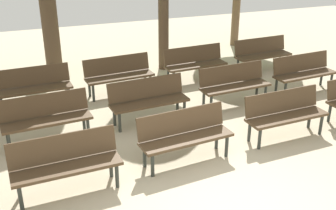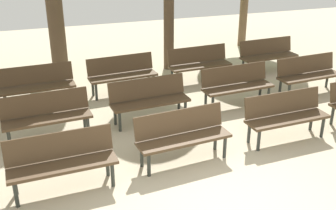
% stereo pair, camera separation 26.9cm
% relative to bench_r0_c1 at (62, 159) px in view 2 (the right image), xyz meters
% --- Properties ---
extents(bench_r0_c1, '(1.62, 0.56, 0.87)m').
position_rel_bench_r0_c1_xyz_m(bench_r0_c1, '(0.00, 0.00, 0.00)').
color(bench_r0_c1, '#4C3823').
rests_on(bench_r0_c1, ground_plane).
extents(bench_r0_c2, '(1.64, 0.63, 0.87)m').
position_rel_bench_r0_c1_xyz_m(bench_r0_c2, '(1.99, 0.19, 0.00)').
color(bench_r0_c2, '#4C3823').
rests_on(bench_r0_c2, ground_plane).
extents(bench_r0_c3, '(1.62, 0.56, 0.87)m').
position_rel_bench_r0_c1_xyz_m(bench_r0_c3, '(4.07, 0.33, 0.00)').
color(bench_r0_c3, '#4C3823').
rests_on(bench_r0_c3, ground_plane).
extents(bench_r1_c1, '(1.63, 0.60, 0.87)m').
position_rel_bench_r0_c1_xyz_m(bench_r1_c1, '(-0.11, 1.73, 0.00)').
color(bench_r1_c1, '#4C3823').
rests_on(bench_r1_c1, ground_plane).
extents(bench_r1_c2, '(1.63, 0.60, 0.87)m').
position_rel_bench_r0_c1_xyz_m(bench_r1_c2, '(1.90, 1.87, 0.00)').
color(bench_r1_c2, '#4C3823').
rests_on(bench_r1_c2, ground_plane).
extents(bench_r1_c3, '(1.63, 0.58, 0.87)m').
position_rel_bench_r0_c1_xyz_m(bench_r1_c3, '(3.94, 2.03, 0.00)').
color(bench_r1_c3, '#4C3823').
rests_on(bench_r1_c3, ground_plane).
extents(bench_r1_c4, '(1.63, 0.60, 0.87)m').
position_rel_bench_r0_c1_xyz_m(bench_r1_c4, '(5.88, 2.15, 0.00)').
color(bench_r1_c4, '#4C3823').
rests_on(bench_r1_c4, ground_plane).
extents(bench_r2_c1, '(1.62, 0.56, 0.87)m').
position_rel_bench_r0_c1_xyz_m(bench_r2_c1, '(-0.20, 3.44, 0.00)').
color(bench_r2_c1, '#4C3823').
rests_on(bench_r2_c1, ground_plane).
extents(bench_r2_c2, '(1.63, 0.61, 0.87)m').
position_rel_bench_r0_c1_xyz_m(bench_r2_c2, '(1.73, 3.56, 0.00)').
color(bench_r2_c2, '#4C3823').
rests_on(bench_r2_c2, ground_plane).
extents(bench_r2_c3, '(1.63, 0.58, 0.87)m').
position_rel_bench_r0_c1_xyz_m(bench_r2_c3, '(3.75, 3.71, 0.00)').
color(bench_r2_c3, '#4C3823').
rests_on(bench_r2_c3, ground_plane).
extents(bench_r2_c4, '(1.63, 0.57, 0.87)m').
position_rel_bench_r0_c1_xyz_m(bench_r2_c4, '(5.81, 3.84, 0.00)').
color(bench_r2_c4, '#4C3823').
rests_on(bench_r2_c4, ground_plane).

